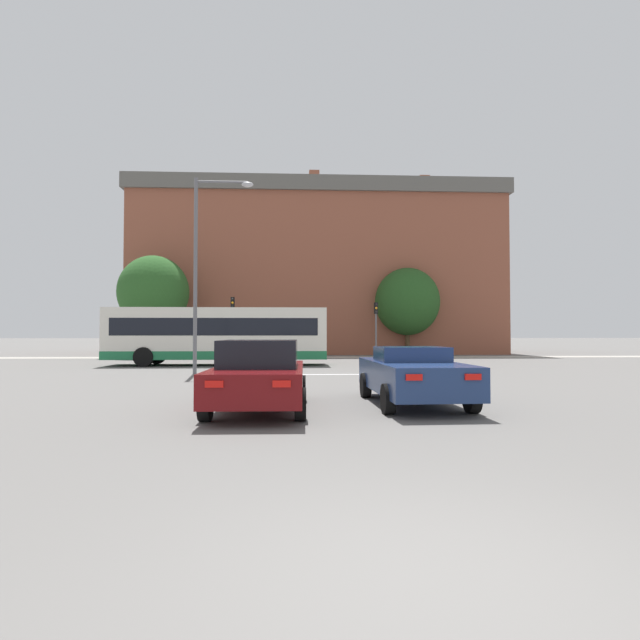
{
  "coord_description": "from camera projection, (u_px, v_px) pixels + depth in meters",
  "views": [
    {
      "loc": [
        -0.91,
        -3.39,
        1.67
      ],
      "look_at": [
        0.47,
        24.82,
        2.46
      ],
      "focal_mm": 28.0,
      "sensor_mm": 36.0,
      "label": 1
    }
  ],
  "objects": [
    {
      "name": "stop_line_strip",
      "position": [
        318.0,
        374.0,
        20.5
      ],
      "size": [
        7.48,
        0.3,
        0.01
      ],
      "primitive_type": "cube",
      "color": "silver",
      "rests_on": "ground_plane"
    },
    {
      "name": "far_pavement",
      "position": [
        308.0,
        357.0,
        35.58
      ],
      "size": [
        68.31,
        2.5,
        0.01
      ],
      "primitive_type": "cube",
      "color": "#A09B91",
      "rests_on": "ground_plane"
    },
    {
      "name": "traffic_light_far_left",
      "position": [
        233.0,
        317.0,
        34.64
      ],
      "size": [
        0.26,
        0.31,
        4.24
      ],
      "color": "slate",
      "rests_on": "ground_plane"
    },
    {
      "name": "brick_civic_building",
      "position": [
        317.0,
        274.0,
        45.73
      ],
      "size": [
        31.29,
        13.04,
        16.11
      ],
      "color": "brown",
      "rests_on": "ground_plane"
    },
    {
      "name": "pedestrian_waiting",
      "position": [
        168.0,
        343.0,
        35.96
      ],
      "size": [
        0.35,
        0.45,
        1.76
      ],
      "rotation": [
        0.0,
        0.0,
        1.95
      ],
      "color": "#333851",
      "rests_on": "ground_plane"
    },
    {
      "name": "car_saloon_left",
      "position": [
        260.0,
        375.0,
        10.96
      ],
      "size": [
        2.09,
        4.66,
        1.53
      ],
      "rotation": [
        0.0,
        0.0,
        -0.02
      ],
      "color": "#600C0F",
      "rests_on": "ground_plane"
    },
    {
      "name": "traffic_light_far_right",
      "position": [
        376.0,
        320.0,
        35.26
      ],
      "size": [
        0.26,
        0.31,
        3.9
      ],
      "color": "slate",
      "rests_on": "ground_plane"
    },
    {
      "name": "tree_by_building",
      "position": [
        407.0,
        302.0,
        39.22
      ],
      "size": [
        5.06,
        5.06,
        6.88
      ],
      "color": "#4C3823",
      "rests_on": "ground_plane"
    },
    {
      "name": "ground_plane",
      "position": [
        430.0,
        580.0,
        3.38
      ],
      "size": [
        400.0,
        400.0,
        0.0
      ],
      "primitive_type": "plane",
      "color": "#605E5B"
    },
    {
      "name": "street_lamp_junction",
      "position": [
        205.0,
        255.0,
        20.86
      ],
      "size": [
        2.48,
        0.36,
        8.23
      ],
      "color": "slate",
      "rests_on": "ground_plane"
    },
    {
      "name": "pedestrian_walking_east",
      "position": [
        276.0,
        345.0,
        35.72
      ],
      "size": [
        0.44,
        0.43,
        1.57
      ],
      "rotation": [
        0.0,
        0.0,
        0.75
      ],
      "color": "brown",
      "rests_on": "ground_plane"
    },
    {
      "name": "bus_crossing_lead",
      "position": [
        218.0,
        335.0,
        26.73
      ],
      "size": [
        11.53,
        2.75,
        3.04
      ],
      "rotation": [
        0.0,
        0.0,
        1.57
      ],
      "color": "silver",
      "rests_on": "ground_plane"
    },
    {
      "name": "car_roadster_right",
      "position": [
        413.0,
        375.0,
        11.83
      ],
      "size": [
        2.11,
        4.58,
        1.36
      ],
      "rotation": [
        0.0,
        0.0,
        0.03
      ],
      "color": "navy",
      "rests_on": "ground_plane"
    },
    {
      "name": "tree_kerbside",
      "position": [
        154.0,
        292.0,
        36.01
      ],
      "size": [
        5.03,
        5.03,
        7.34
      ],
      "color": "#4C3823",
      "rests_on": "ground_plane"
    }
  ]
}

